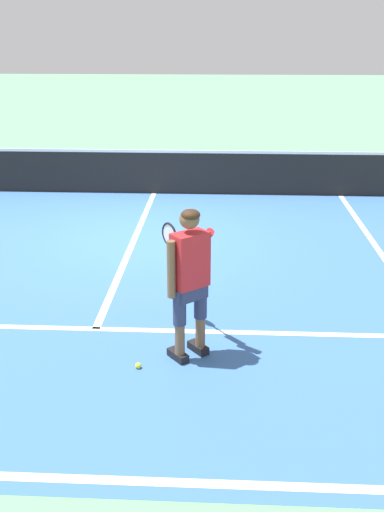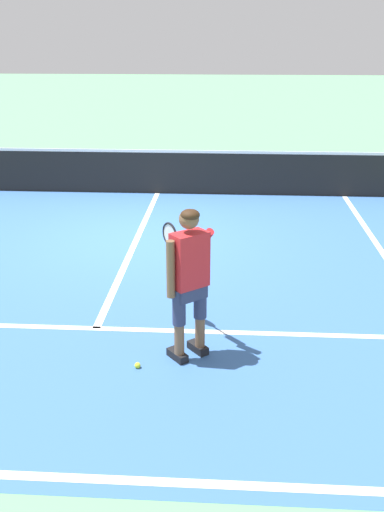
# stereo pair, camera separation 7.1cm
# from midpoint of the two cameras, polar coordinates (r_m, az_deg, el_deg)

# --- Properties ---
(ground_plane) EXTENTS (80.00, 80.00, 0.00)m
(ground_plane) POSITION_cam_midpoint_polar(r_m,az_deg,el_deg) (10.42, -5.71, 1.76)
(ground_plane) COLOR #609E70
(court_inner_surface) EXTENTS (10.98, 9.36, 0.00)m
(court_inner_surface) POSITION_cam_midpoint_polar(r_m,az_deg,el_deg) (9.06, -7.04, -1.28)
(court_inner_surface) COLOR #3866A8
(court_inner_surface) RESTS_ON ground
(line_baseline) EXTENTS (10.98, 0.10, 0.01)m
(line_baseline) POSITION_cam_midpoint_polar(r_m,az_deg,el_deg) (5.31, -15.53, -19.85)
(line_baseline) COLOR white
(line_baseline) RESTS_ON ground
(line_service) EXTENTS (8.23, 0.10, 0.01)m
(line_service) POSITION_cam_midpoint_polar(r_m,az_deg,el_deg) (7.35, -9.53, -6.94)
(line_service) COLOR white
(line_service) RESTS_ON ground
(line_centre_service) EXTENTS (0.10, 6.40, 0.01)m
(line_centre_service) POSITION_cam_midpoint_polar(r_m,az_deg,el_deg) (10.24, -5.86, 1.44)
(line_centre_service) COLOR white
(line_centre_service) RESTS_ON ground
(tennis_net) EXTENTS (11.96, 0.08, 1.07)m
(tennis_net) POSITION_cam_midpoint_polar(r_m,az_deg,el_deg) (13.15, -3.89, 8.15)
(tennis_net) COLOR #333338
(tennis_net) RESTS_ON ground
(tennis_player) EXTENTS (0.66, 1.19, 1.71)m
(tennis_player) POSITION_cam_midpoint_polar(r_m,az_deg,el_deg) (6.27, -0.61, -1.74)
(tennis_player) COLOR black
(tennis_player) RESTS_ON ground
(tennis_ball_near_feet) EXTENTS (0.07, 0.07, 0.07)m
(tennis_ball_near_feet) POSITION_cam_midpoint_polar(r_m,az_deg,el_deg) (6.50, -5.53, -10.47)
(tennis_ball_near_feet) COLOR #CCE02D
(tennis_ball_near_feet) RESTS_ON ground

